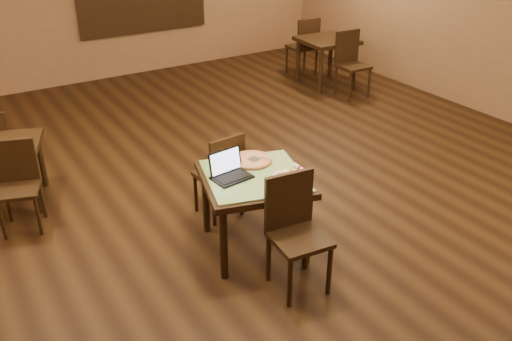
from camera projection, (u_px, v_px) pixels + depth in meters
ground at (276, 191)px, 6.09m from camera, size 10.00×10.00×0.00m
tiled_table at (254, 185)px, 4.86m from camera, size 1.14×1.14×0.76m
chair_main_near at (295, 225)px, 4.45m from camera, size 0.48×0.48×1.00m
chair_main_far at (222, 171)px, 5.39m from camera, size 0.44×0.44×0.92m
laptop at (229, 170)px, 4.77m from camera, size 0.36×0.29×0.23m
plate at (286, 176)px, 4.78m from camera, size 0.23×0.23×0.01m
pizza_slice at (286, 175)px, 4.77m from camera, size 0.24×0.24×0.02m
pizza_pan at (252, 161)px, 5.05m from camera, size 0.40×0.40×0.01m
pizza_whole at (252, 160)px, 5.04m from camera, size 0.38×0.38×0.03m
spatula at (255, 159)px, 5.03m from camera, size 0.16×0.26×0.01m
napkin_roll at (300, 168)px, 4.89m from camera, size 0.04×0.17×0.04m
other_table_a at (327, 47)px, 9.07m from camera, size 0.90×0.90×0.80m
other_table_a_chair_near at (350, 60)px, 8.66m from camera, size 0.47×0.47×1.03m
other_table_a_chair_far at (305, 44)px, 9.56m from camera, size 0.47×0.47×1.03m
other_table_b at (4, 154)px, 5.62m from camera, size 0.93×0.93×0.69m
other_table_b_chair_near at (18, 180)px, 5.27m from camera, size 0.49×0.49×0.89m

